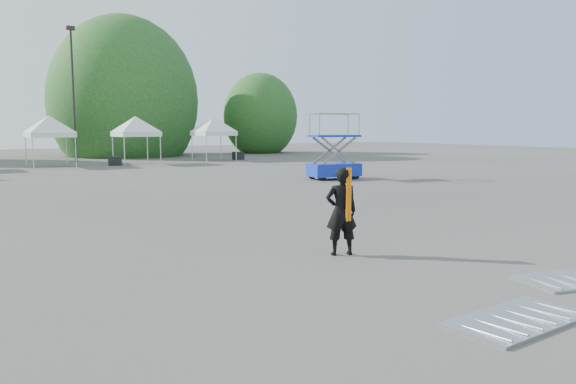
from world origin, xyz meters
TOP-DOWN VIEW (x-y plane):
  - ground at (0.00, 0.00)m, footprint 120.00×120.00m
  - light_pole_east at (3.00, 32.00)m, footprint 0.60×0.25m
  - tree_mid_e at (9.00, 39.00)m, footprint 5.12×5.12m
  - tree_far_e at (22.00, 37.00)m, footprint 3.84×3.84m
  - tent_e at (0.41, 27.80)m, footprint 3.87×3.87m
  - tent_f at (5.95, 27.32)m, footprint 3.86×3.86m
  - tent_g at (12.15, 27.72)m, footprint 3.80×3.80m
  - man at (-0.04, -2.20)m, footprint 0.78×0.66m
  - scissor_lift at (10.33, 10.89)m, footprint 2.70×1.66m
  - barrier_left at (-0.60, -6.64)m, footprint 2.08×1.07m
  - crate_mid at (4.26, 26.83)m, footprint 0.87×0.72m
  - crate_east at (14.42, 28.01)m, footprint 0.82×0.65m

SIDE VIEW (x-z plane):
  - ground at x=0.00m, z-range 0.00..0.00m
  - barrier_left at x=-0.60m, z-range 0.00..0.07m
  - crate_east at x=14.42m, z-range 0.00..0.62m
  - crate_mid at x=4.26m, z-range 0.00..0.62m
  - man at x=-0.04m, z-range 0.00..1.82m
  - scissor_lift at x=10.33m, z-range 0.01..3.28m
  - tent_g at x=12.15m, z-range 1.12..5.00m
  - tent_f at x=5.95m, z-range 1.12..5.00m
  - tent_e at x=0.41m, z-range 1.12..5.00m
  - tree_far_e at x=22.00m, z-range 0.70..6.55m
  - tree_mid_e at x=9.00m, z-range 0.94..8.74m
  - light_pole_east at x=3.00m, z-range 0.62..10.42m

